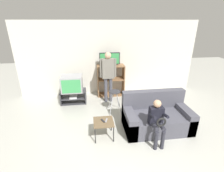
# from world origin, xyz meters

# --- Properties ---
(ground_plane) EXTENTS (18.00, 18.00, 0.00)m
(ground_plane) POSITION_xyz_m (0.00, 0.00, 0.00)
(ground_plane) COLOR #B7B7AD
(wall_back) EXTENTS (6.40, 0.06, 2.60)m
(wall_back) POSITION_xyz_m (0.00, 3.65, 1.30)
(wall_back) COLOR silver
(wall_back) RESTS_ON ground_plane
(tv_stand) EXTENTS (0.83, 0.47, 0.42)m
(tv_stand) POSITION_xyz_m (-1.29, 2.92, 0.21)
(tv_stand) COLOR #38383D
(tv_stand) RESTS_ON ground_plane
(television_main) EXTENTS (0.66, 0.56, 0.51)m
(television_main) POSITION_xyz_m (-1.30, 2.92, 0.68)
(television_main) COLOR #9E9EA3
(television_main) RESTS_ON tv_stand
(media_shelf) EXTENTS (0.96, 0.43, 1.12)m
(media_shelf) POSITION_xyz_m (0.02, 3.37, 0.57)
(media_shelf) COLOR #8E6642
(media_shelf) RESTS_ON ground_plane
(television_flat) EXTENTS (0.70, 0.20, 0.45)m
(television_flat) POSITION_xyz_m (-0.02, 3.34, 1.34)
(television_flat) COLOR black
(television_flat) RESTS_ON media_shelf
(folding_stool) EXTENTS (0.37, 0.43, 0.67)m
(folding_stool) POSITION_xyz_m (-0.01, 2.15, 0.53)
(folding_stool) COLOR #B7B7BC
(folding_stool) RESTS_ON ground_plane
(snack_table) EXTENTS (0.46, 0.46, 0.42)m
(snack_table) POSITION_xyz_m (-0.44, 1.04, 0.37)
(snack_table) COLOR brown
(snack_table) RESTS_ON ground_plane
(remote_control_black) EXTENTS (0.10, 0.14, 0.02)m
(remote_control_black) POSITION_xyz_m (-0.45, 1.06, 0.43)
(remote_control_black) COLOR #232328
(remote_control_black) RESTS_ON snack_table
(remote_control_white) EXTENTS (0.08, 0.15, 0.02)m
(remote_control_white) POSITION_xyz_m (-0.37, 1.06, 0.43)
(remote_control_white) COLOR gray
(remote_control_white) RESTS_ON snack_table
(couch) EXTENTS (1.63, 0.90, 0.91)m
(couch) POSITION_xyz_m (0.91, 1.23, 0.30)
(couch) COLOR #4C4C56
(couch) RESTS_ON ground_plane
(person_standing_adult) EXTENTS (0.53, 0.20, 1.68)m
(person_standing_adult) POSITION_xyz_m (-0.13, 2.86, 1.02)
(person_standing_adult) COLOR #4C4C56
(person_standing_adult) RESTS_ON ground_plane
(person_seated_child) EXTENTS (0.33, 0.43, 1.02)m
(person_seated_child) POSITION_xyz_m (0.70, 0.70, 0.61)
(person_seated_child) COLOR #2D2D38
(person_seated_child) RESTS_ON ground_plane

